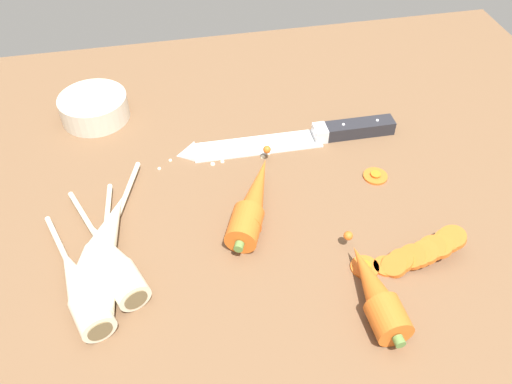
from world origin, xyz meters
TOP-DOWN VIEW (x-y plane):
  - ground_plane at (0.00, 0.00)cm, footprint 120.00×90.00cm
  - chefs_knife at (6.79, 9.36)cm, footprint 34.73×4.59cm
  - whole_carrot at (-1.04, -4.31)cm, footprint 9.99×18.76cm
  - whole_carrot_second at (10.13, -21.43)cm, footprint 4.61×16.35cm
  - parsnip_front at (-19.73, -10.34)cm, footprint 10.47×20.91cm
  - parsnip_mid_left at (-20.44, -7.02)cm, footprint 9.08×22.42cm
  - parsnip_mid_right at (-20.98, -10.90)cm, footprint 4.91×21.92cm
  - parsnip_back at (-23.34, -13.92)cm, footprint 9.33×19.97cm
  - carrot_slice_stack at (18.15, -16.57)cm, footprint 12.08×4.70cm
  - carrot_slice_stray_near at (18.08, -0.95)cm, footprint 3.56×3.56cm
  - carrot_slice_stray_mid at (10.91, -16.41)cm, footprint 3.59×3.59cm
  - prep_bowl at (-22.15, 21.97)cm, footprint 11.00×11.00cm
  - mince_crumbs at (-0.77, 8.77)cm, footprint 24.68×5.71cm

SIDE VIEW (x-z plane):
  - ground_plane at x=0.00cm, z-range -4.00..0.00cm
  - mince_crumbs at x=-0.77cm, z-range -0.05..0.72cm
  - carrot_slice_stray_near at x=18.08cm, z-range 0.01..0.71cm
  - carrot_slice_stray_mid at x=10.91cm, z-range 0.01..0.71cm
  - chefs_knife at x=6.79cm, z-range -1.44..2.74cm
  - carrot_slice_stack at x=18.15cm, z-range -0.43..3.40cm
  - parsnip_mid_left at x=-20.44cm, z-range -0.02..3.98cm
  - parsnip_mid_right at x=-20.98cm, z-range -0.02..3.98cm
  - parsnip_front at x=-19.73cm, z-range -0.02..3.98cm
  - parsnip_back at x=-23.34cm, z-range -0.02..3.98cm
  - whole_carrot at x=-1.04cm, z-range 0.00..4.20cm
  - whole_carrot_second at x=10.13cm, z-range 0.00..4.20cm
  - prep_bowl at x=-22.15cm, z-range 0.15..4.15cm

